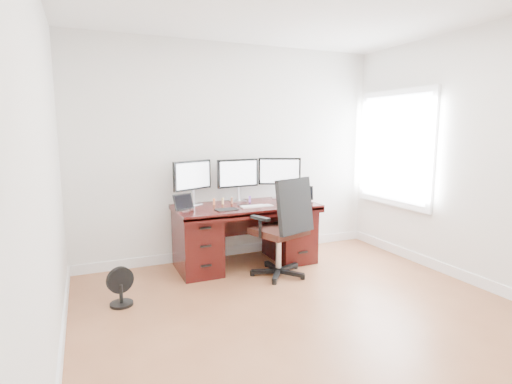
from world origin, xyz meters
name	(u,v)px	position (x,y,z in m)	size (l,w,h in m)	color
ground	(328,332)	(0.00, 0.00, 0.00)	(4.50, 4.50, 0.00)	brown
back_wall	(233,153)	(0.00, 2.25, 1.35)	(4.00, 0.10, 2.70)	silver
right_wall	(497,159)	(2.00, 0.11, 1.35)	(0.10, 4.50, 2.70)	silver
desk	(245,232)	(0.00, 1.83, 0.40)	(1.70, 0.80, 0.75)	#390C0B
office_chair	(282,244)	(0.23, 1.29, 0.37)	(0.77, 0.77, 1.13)	black
floor_fan	(121,287)	(-1.51, 1.21, 0.18)	(0.26, 0.22, 0.37)	black
monitor_left	(193,177)	(-0.58, 2.07, 1.09)	(0.51, 0.27, 0.53)	silver
monitor_center	(238,175)	(0.00, 2.07, 1.09)	(0.55, 0.16, 0.53)	silver
monitor_right	(279,173)	(0.58, 2.07, 1.09)	(0.52, 0.25, 0.53)	silver
tablet_left	(184,203)	(-0.77, 1.75, 0.84)	(0.25, 0.15, 0.19)	silver
tablet_right	(304,194)	(0.77, 1.75, 0.84)	(0.25, 0.16, 0.19)	silver
keyboard	(253,206)	(0.03, 1.65, 0.76)	(0.29, 0.12, 0.01)	white
trackpad	(267,205)	(0.20, 1.65, 0.76)	(0.12, 0.12, 0.01)	silver
drawing_tablet	(227,210)	(-0.32, 1.60, 0.76)	(0.24, 0.15, 0.01)	black
phone	(244,205)	(-0.04, 1.75, 0.76)	(0.15, 0.07, 0.01)	black
figurine_orange	(214,201)	(-0.35, 1.95, 0.79)	(0.03, 0.03, 0.08)	#ED8149
figurine_yellow	(223,201)	(-0.24, 1.95, 0.79)	(0.03, 0.03, 0.08)	#D5B76F
figurine_brown	(232,200)	(-0.13, 1.95, 0.79)	(0.03, 0.03, 0.08)	brown
figurine_purple	(250,199)	(0.11, 1.95, 0.79)	(0.03, 0.03, 0.08)	#8954CB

